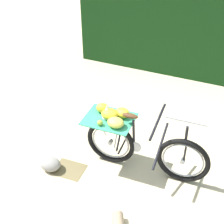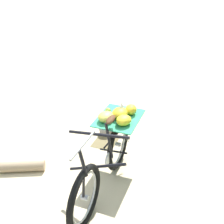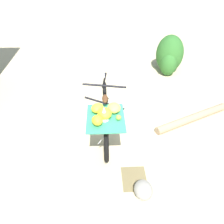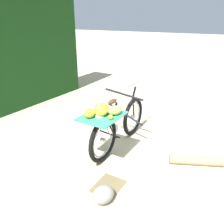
% 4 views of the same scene
% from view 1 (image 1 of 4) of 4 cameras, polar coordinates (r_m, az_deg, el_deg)
% --- Properties ---
extents(ground_plane, '(60.00, 60.00, 0.00)m').
position_cam_1_polar(ground_plane, '(4.81, 1.67, -11.19)').
color(ground_plane, beige).
extents(bicycle, '(1.78, 0.71, 1.03)m').
position_cam_1_polar(bicycle, '(4.63, 4.18, -4.95)').
color(bicycle, black).
rests_on(bicycle, ground_plane).
extents(path_stone, '(0.30, 0.25, 0.19)m').
position_cam_1_polar(path_stone, '(4.95, -10.50, -8.77)').
color(path_stone, gray).
rests_on(path_stone, ground_plane).
extents(leaf_litter_patch, '(0.44, 0.36, 0.01)m').
position_cam_1_polar(leaf_litter_patch, '(4.96, -7.31, -9.73)').
color(leaf_litter_patch, olive).
rests_on(leaf_litter_patch, ground_plane).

